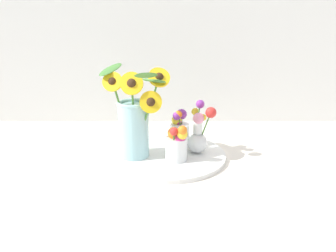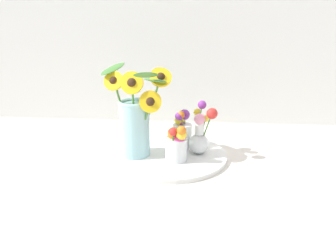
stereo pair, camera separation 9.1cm
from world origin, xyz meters
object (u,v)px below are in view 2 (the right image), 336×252
object	(u,v)px
serving_tray	(168,155)
vase_small_back	(182,130)
vase_small_center	(177,144)
mason_jar_sunflowers	(136,119)
vase_bulb_right	(200,134)

from	to	relation	value
serving_tray	vase_small_back	xyz separation A→B (m)	(0.05, 0.07, 0.07)
serving_tray	vase_small_back	world-z (taller)	vase_small_back
vase_small_center	vase_small_back	xyz separation A→B (m)	(0.01, 0.13, 0.01)
mason_jar_sunflowers	vase_small_back	xyz separation A→B (m)	(0.16, 0.09, -0.07)
serving_tray	vase_small_back	bearing A→B (deg)	55.93
vase_bulb_right	mason_jar_sunflowers	bearing A→B (deg)	-172.38
vase_small_center	serving_tray	bearing A→B (deg)	119.30
serving_tray	mason_jar_sunflowers	bearing A→B (deg)	-168.78
serving_tray	vase_bulb_right	size ratio (longest dim) A/B	2.21
serving_tray	vase_bulb_right	bearing A→B (deg)	4.10
vase_bulb_right	vase_small_back	size ratio (longest dim) A/B	1.35
mason_jar_sunflowers	vase_small_center	world-z (taller)	mason_jar_sunflowers
serving_tray	vase_small_center	xyz separation A→B (m)	(0.04, -0.06, 0.07)
serving_tray	vase_small_center	distance (m)	0.10
mason_jar_sunflowers	vase_small_back	size ratio (longest dim) A/B	2.26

